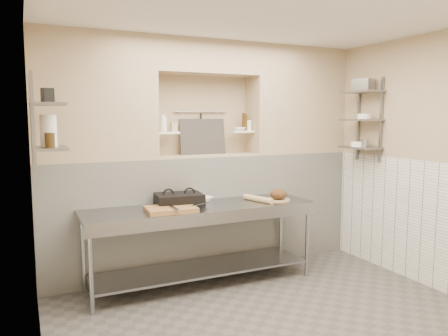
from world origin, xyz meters
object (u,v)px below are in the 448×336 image
prep_table (202,229)px  panini_press (179,200)px  cutting_board (171,209)px  bottle_soap (163,122)px  jug_left (49,131)px  rolling_pin (258,199)px  bowl_alcove (240,129)px  mixing_bowl (202,199)px  bread_loaf (278,194)px

prep_table → panini_press: panini_press is taller
cutting_board → prep_table: bearing=15.7°
bottle_soap → jug_left: bottle_soap is taller
rolling_pin → bowl_alcove: 0.99m
bowl_alcove → rolling_pin: bearing=-95.4°
panini_press → cutting_board: 0.29m
cutting_board → mixing_bowl: size_ratio=2.16×
rolling_pin → jug_left: (-2.25, -0.04, 0.83)m
prep_table → cutting_board: bearing=-164.3°
bowl_alcove → mixing_bowl: bearing=-155.5°
mixing_bowl → bread_loaf: bread_loaf is taller
prep_table → panini_press: bearing=152.7°
rolling_pin → bread_loaf: (0.25, -0.04, 0.04)m
bread_loaf → bowl_alcove: 1.00m
mixing_bowl → prep_table: bearing=-112.8°
prep_table → jug_left: jug_left is taller
mixing_bowl → cutting_board: bearing=-144.3°
rolling_pin → bread_loaf: 0.26m
prep_table → mixing_bowl: 0.39m
cutting_board → rolling_pin: size_ratio=1.19×
prep_table → mixing_bowl: mixing_bowl is taller
rolling_pin → bottle_soap: size_ratio=1.82×
prep_table → mixing_bowl: (0.10, 0.24, 0.29)m
bottle_soap → mixing_bowl: bearing=-40.8°
panini_press → jug_left: 1.56m
prep_table → bread_loaf: size_ratio=12.75×
bowl_alcove → jug_left: size_ratio=0.48×
panini_press → mixing_bowl: 0.35m
jug_left → panini_press: bearing=8.3°
mixing_bowl → bowl_alcove: bowl_alcove is taller
panini_press → mixing_bowl: panini_press is taller
prep_table → bowl_alcove: size_ratio=18.45×
cutting_board → bread_loaf: (1.34, 0.03, 0.05)m
cutting_board → jug_left: size_ratio=1.77×
panini_press → bread_loaf: bearing=-3.7°
prep_table → jug_left: 1.91m
mixing_bowl → bowl_alcove: 1.08m
cutting_board → mixing_bowl: (0.49, 0.35, 0.01)m
prep_table → rolling_pin: size_ratio=6.01×
prep_table → rolling_pin: 0.76m
prep_table → panini_press: (-0.22, 0.11, 0.33)m
rolling_pin → cutting_board: bearing=-176.3°
rolling_pin → bread_loaf: bearing=-8.0°
mixing_bowl → bread_loaf: size_ratio=1.17×
prep_table → rolling_pin: bearing=-3.3°
panini_press → bottle_soap: 0.97m
mixing_bowl → jug_left: 1.88m
rolling_pin → bottle_soap: 1.44m
cutting_board → bowl_alcove: 1.55m
bottle_soap → bowl_alcove: bearing=-0.6°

